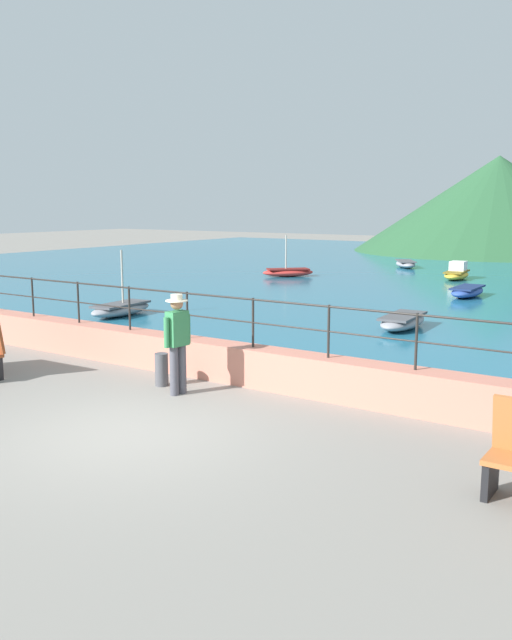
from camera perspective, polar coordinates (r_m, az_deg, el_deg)
name	(u,v)px	position (r m, az deg, el deg)	size (l,w,h in m)	color
ground_plane	(129,433)	(10.05, -10.69, -9.32)	(120.00, 120.00, 0.00)	gray
promenade_wall	(253,366)	(12.33, -0.25, -3.88)	(20.00, 0.56, 0.70)	tan
railing	(253,314)	(12.14, -0.25, 0.55)	(18.44, 0.04, 0.90)	#282623
hill_main	(497,204)	(49.56, 19.66, 9.17)	(19.41, 19.41, 6.51)	#285633
person_walking	(177,339)	(11.66, -6.64, -1.59)	(0.38, 0.56, 1.75)	#4C4C56
bollard	(162,370)	(12.39, -7.97, -4.16)	(0.24, 0.24, 0.60)	#4C4C51
boat_0	(457,273)	(30.52, 16.57, 3.82)	(1.11, 2.37, 0.76)	gold
boat_2	(403,321)	(18.00, 12.26, -0.08)	(1.05, 2.35, 0.36)	gray
boat_3	(121,309)	(20.04, -11.32, 0.95)	(1.07, 2.36, 1.90)	gray
boat_5	(467,291)	(24.78, 17.39, 2.33)	(0.93, 2.31, 0.36)	#2D4C9E
boat_6	(288,272)	(30.37, 2.71, 4.06)	(2.26, 2.27, 1.85)	red
boat_7	(406,264)	(35.53, 12.50, 4.66)	(1.97, 2.43, 0.36)	gray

